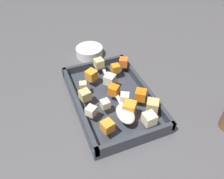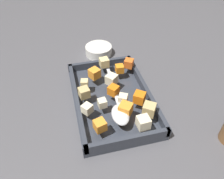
% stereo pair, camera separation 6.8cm
% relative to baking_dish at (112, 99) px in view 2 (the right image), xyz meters
% --- Properties ---
extents(ground_plane, '(4.00, 4.00, 0.00)m').
position_rel_baking_dish_xyz_m(ground_plane, '(0.01, -0.00, -0.01)').
color(ground_plane, '#4C4C51').
extents(baking_dish, '(0.36, 0.23, 0.04)m').
position_rel_baking_dish_xyz_m(baking_dish, '(0.00, 0.00, 0.00)').
color(baking_dish, '#333842').
rests_on(baking_dish, ground_plane).
extents(carrot_chunk_under_handle, '(0.04, 0.04, 0.03)m').
position_rel_baking_dish_xyz_m(carrot_chunk_under_handle, '(-0.08, -0.04, 0.04)').
color(carrot_chunk_under_handle, orange).
rests_on(carrot_chunk_under_handle, baking_dish).
extents(carrot_chunk_rim_edge, '(0.03, 0.03, 0.03)m').
position_rel_baking_dish_xyz_m(carrot_chunk_rim_edge, '(0.13, -0.06, 0.04)').
color(carrot_chunk_rim_edge, orange).
rests_on(carrot_chunk_rim_edge, baking_dish).
extents(carrot_chunk_near_spoon, '(0.03, 0.03, 0.03)m').
position_rel_baking_dish_xyz_m(carrot_chunk_near_spoon, '(-0.09, 0.05, 0.04)').
color(carrot_chunk_near_spoon, orange).
rests_on(carrot_chunk_near_spoon, baking_dish).
extents(carrot_chunk_heap_side, '(0.05, 0.05, 0.03)m').
position_rel_baking_dish_xyz_m(carrot_chunk_heap_side, '(0.09, 0.01, 0.05)').
color(carrot_chunk_heap_side, orange).
rests_on(carrot_chunk_heap_side, baking_dish).
extents(carrot_chunk_back_center, '(0.04, 0.04, 0.03)m').
position_rel_baking_dish_xyz_m(carrot_chunk_back_center, '(-0.11, 0.09, 0.04)').
color(carrot_chunk_back_center, orange).
rests_on(carrot_chunk_back_center, baking_dish).
extents(carrot_chunk_far_left, '(0.04, 0.04, 0.03)m').
position_rel_baking_dish_xyz_m(carrot_chunk_far_left, '(0.06, 0.07, 0.04)').
color(carrot_chunk_far_left, orange).
rests_on(carrot_chunk_far_left, baking_dish).
extents(carrot_chunk_center, '(0.04, 0.04, 0.03)m').
position_rel_baking_dish_xyz_m(carrot_chunk_center, '(0.01, 0.00, 0.04)').
color(carrot_chunk_center, orange).
rests_on(carrot_chunk_center, baking_dish).
extents(potato_chunk_mid_right, '(0.03, 0.03, 0.02)m').
position_rel_baking_dish_xyz_m(potato_chunk_mid_right, '(-0.05, -0.08, 0.04)').
color(potato_chunk_mid_right, '#E0CC89').
rests_on(potato_chunk_mid_right, baking_dish).
extents(potato_chunk_corner_nw, '(0.03, 0.03, 0.02)m').
position_rel_baking_dish_xyz_m(potato_chunk_corner_nw, '(0.05, -0.04, 0.04)').
color(potato_chunk_corner_nw, beige).
rests_on(potato_chunk_corner_nw, baking_dish).
extents(potato_chunk_corner_ne, '(0.03, 0.03, 0.03)m').
position_rel_baking_dish_xyz_m(potato_chunk_corner_ne, '(-0.14, 0.01, 0.04)').
color(potato_chunk_corner_ne, '#E0CC89').
rests_on(potato_chunk_corner_ne, baking_dish).
extents(potato_chunk_corner_se, '(0.03, 0.03, 0.02)m').
position_rel_baking_dish_xyz_m(potato_chunk_corner_se, '(0.05, 0.02, 0.04)').
color(potato_chunk_corner_se, beige).
rests_on(potato_chunk_corner_se, baking_dish).
extents(potato_chunk_near_right, '(0.04, 0.04, 0.03)m').
position_rel_baking_dish_xyz_m(potato_chunk_near_right, '(0.11, 0.08, 0.05)').
color(potato_chunk_near_right, tan).
rests_on(potato_chunk_near_right, baking_dish).
extents(potato_chunk_corner_sw, '(0.04, 0.04, 0.03)m').
position_rel_baking_dish_xyz_m(potato_chunk_corner_sw, '(0.06, -0.09, 0.04)').
color(potato_chunk_corner_sw, beige).
rests_on(potato_chunk_corner_sw, baking_dish).
extents(potato_chunk_far_right, '(0.04, 0.04, 0.03)m').
position_rel_baking_dish_xyz_m(potato_chunk_far_right, '(-0.04, 0.01, 0.05)').
color(potato_chunk_far_right, beige).
rests_on(potato_chunk_far_right, baking_dish).
extents(potato_chunk_mid_left, '(0.03, 0.03, 0.03)m').
position_rel_baking_dish_xyz_m(potato_chunk_mid_left, '(-0.00, -0.08, 0.04)').
color(potato_chunk_mid_left, tan).
rests_on(potato_chunk_mid_left, baking_dish).
extents(potato_chunk_front_center, '(0.03, 0.03, 0.03)m').
position_rel_baking_dish_xyz_m(potato_chunk_front_center, '(0.15, 0.05, 0.05)').
color(potato_chunk_front_center, beige).
rests_on(potato_chunk_front_center, baking_dish).
extents(serving_spoon, '(0.25, 0.05, 0.02)m').
position_rel_baking_dish_xyz_m(serving_spoon, '(0.09, 0.00, 0.04)').
color(serving_spoon, silver).
rests_on(serving_spoon, baking_dish).
extents(small_prep_bowl, '(0.11, 0.11, 0.04)m').
position_rel_baking_dish_xyz_m(small_prep_bowl, '(-0.28, 0.01, 0.01)').
color(small_prep_bowl, silver).
rests_on(small_prep_bowl, ground_plane).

